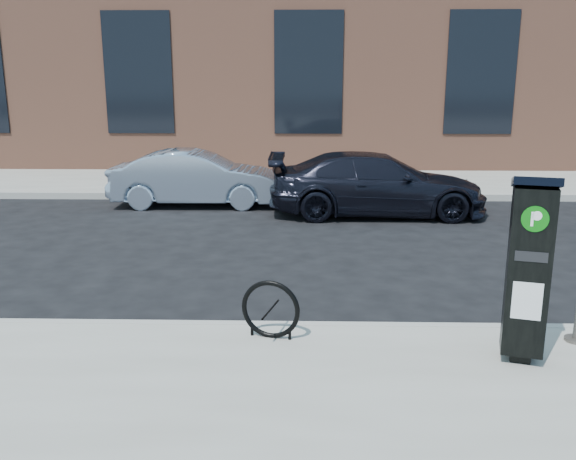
{
  "coord_description": "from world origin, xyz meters",
  "views": [
    {
      "loc": [
        -0.15,
        -6.36,
        2.78
      ],
      "look_at": [
        -0.32,
        0.5,
        1.1
      ],
      "focal_mm": 38.0,
      "sensor_mm": 36.0,
      "label": 1
    }
  ],
  "objects_px": {
    "parking_kiosk": "(528,268)",
    "car_dark": "(377,184)",
    "bike_rack": "(271,310)",
    "car_silver": "(196,178)"
  },
  "relations": [
    {
      "from": "car_silver",
      "to": "parking_kiosk",
      "type": "bearing_deg",
      "value": -151.81
    },
    {
      "from": "car_dark",
      "to": "bike_rack",
      "type": "bearing_deg",
      "value": 164.19
    },
    {
      "from": "parking_kiosk",
      "to": "car_dark",
      "type": "relative_size",
      "value": 0.4
    },
    {
      "from": "bike_rack",
      "to": "car_dark",
      "type": "xyz_separation_m",
      "value": [
        1.89,
        6.8,
        0.2
      ]
    },
    {
      "from": "parking_kiosk",
      "to": "car_silver",
      "type": "height_order",
      "value": "parking_kiosk"
    },
    {
      "from": "parking_kiosk",
      "to": "car_dark",
      "type": "distance_m",
      "value": 7.3
    },
    {
      "from": "bike_rack",
      "to": "parking_kiosk",
      "type": "bearing_deg",
      "value": 3.39
    },
    {
      "from": "car_silver",
      "to": "car_dark",
      "type": "relative_size",
      "value": 0.84
    },
    {
      "from": "car_dark",
      "to": "car_silver",
      "type": "bearing_deg",
      "value": 76.92
    },
    {
      "from": "parking_kiosk",
      "to": "car_dark",
      "type": "height_order",
      "value": "parking_kiosk"
    }
  ]
}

